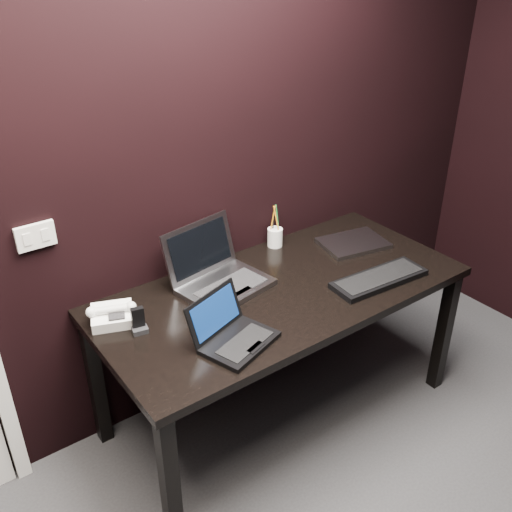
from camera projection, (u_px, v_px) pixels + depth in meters
wall_back at (172, 159)px, 2.44m from camera, size 4.00×0.00×4.00m
wall_switch at (36, 236)px, 2.20m from camera, size 0.15×0.02×0.10m
desk at (282, 302)px, 2.62m from camera, size 1.70×0.80×0.74m
netbook at (233, 334)px, 2.22m from camera, size 0.35×0.33×0.18m
silver_laptop at (219, 276)px, 2.58m from camera, size 0.44×0.41×0.27m
ext_keyboard at (379, 279)px, 2.63m from camera, size 0.48×0.20×0.03m
closed_laptop at (353, 243)px, 2.94m from camera, size 0.37×0.30×0.02m
desk_phone at (112, 315)px, 2.33m from camera, size 0.21×0.20×0.10m
mobile_phone at (139, 323)px, 2.28m from camera, size 0.07×0.06×0.11m
pen_cup at (275, 236)px, 2.92m from camera, size 0.10×0.10×0.23m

